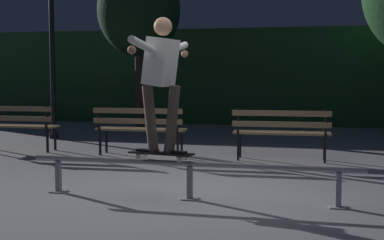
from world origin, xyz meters
name	(u,v)px	position (x,y,z in m)	size (l,w,h in m)	color
ground_plane	(196,194)	(0.00, 0.00, 0.00)	(90.00, 90.00, 0.00)	gray
hedge_backdrop	(273,77)	(0.00, 9.45, 1.34)	(24.00, 1.20, 2.69)	#234C28
grind_rail	(190,170)	(0.00, -0.28, 0.34)	(3.91, 0.18, 0.45)	gray
skateboard	(161,154)	(-0.34, -0.28, 0.52)	(0.80, 0.33, 0.09)	black
skateboarder	(161,73)	(-0.34, -0.28, 1.46)	(0.63, 1.39, 1.56)	black
park_bench_leftmost	(14,122)	(-4.14, 2.77, 0.54)	(1.62, 0.48, 0.88)	black
park_bench_left_center	(140,125)	(-1.68, 2.77, 0.54)	(1.62, 0.48, 0.88)	black
park_bench_right_center	(281,129)	(0.79, 2.77, 0.54)	(1.62, 0.48, 0.88)	black
tree_far_left	(139,11)	(-3.14, 6.97, 3.00)	(2.08, 2.08, 4.16)	#3D2D23
lamp_post_left	(52,26)	(-4.37, 4.73, 2.48)	(0.32, 0.32, 3.90)	black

